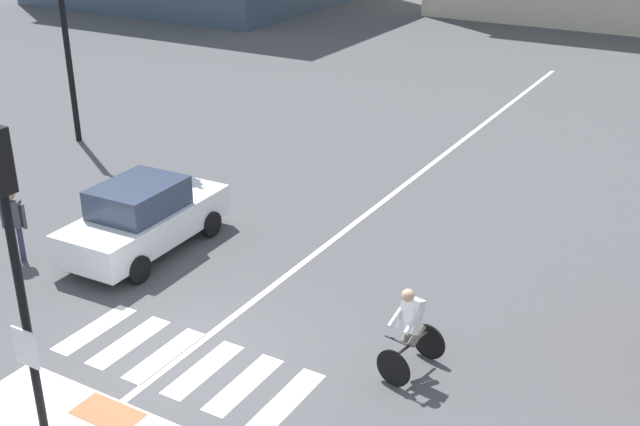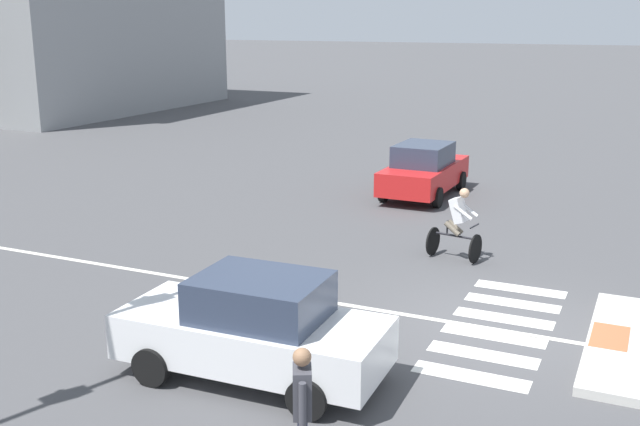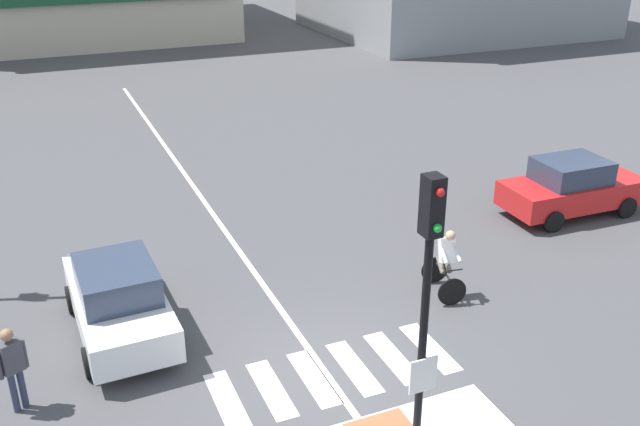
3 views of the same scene
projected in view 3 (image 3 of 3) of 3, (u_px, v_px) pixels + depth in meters
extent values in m
plane|color=#474749|center=(331.00, 369.00, 13.73)|extent=(300.00, 300.00, 0.00)
cylinder|color=black|center=(421.00, 361.00, 10.17)|extent=(0.12, 0.12, 4.00)
cube|color=white|center=(423.00, 375.00, 10.19)|extent=(0.44, 0.03, 0.56)
cube|color=black|center=(432.00, 206.00, 9.19)|extent=(0.24, 0.28, 0.84)
sphere|color=red|center=(440.00, 192.00, 8.95)|extent=(0.12, 0.12, 0.12)
sphere|color=green|center=(437.00, 228.00, 9.16)|extent=(0.12, 0.12, 0.12)
cube|color=silver|center=(227.00, 401.00, 12.86)|extent=(0.44, 1.80, 0.01)
cube|color=silver|center=(271.00, 389.00, 13.17)|extent=(0.44, 1.80, 0.01)
cube|color=silver|center=(314.00, 378.00, 13.47)|extent=(0.44, 1.80, 0.01)
cube|color=silver|center=(354.00, 367.00, 13.78)|extent=(0.44, 1.80, 0.01)
cube|color=silver|center=(393.00, 357.00, 14.08)|extent=(0.44, 1.80, 0.01)
cube|color=silver|center=(430.00, 348.00, 14.38)|extent=(0.44, 1.80, 0.01)
cube|color=silver|center=(196.00, 190.00, 22.08)|extent=(0.14, 28.00, 0.01)
cube|color=red|center=(572.00, 192.00, 20.27)|extent=(4.13, 1.78, 0.70)
cube|color=#2D384C|center=(571.00, 171.00, 19.94)|extent=(1.93, 1.52, 0.64)
cylinder|color=black|center=(586.00, 187.00, 21.55)|extent=(0.60, 0.19, 0.60)
cylinder|color=black|center=(626.00, 207.00, 20.14)|extent=(0.60, 0.19, 0.60)
cylinder|color=black|center=(516.00, 199.00, 20.68)|extent=(0.60, 0.19, 0.60)
cylinder|color=black|center=(553.00, 221.00, 19.27)|extent=(0.60, 0.19, 0.60)
cube|color=white|center=(119.00, 305.00, 14.66)|extent=(1.83, 4.15, 0.70)
cube|color=#2D384C|center=(116.00, 279.00, 14.27)|extent=(1.54, 1.94, 0.64)
cylinder|color=black|center=(71.00, 299.00, 15.54)|extent=(0.20, 0.61, 0.60)
cylinder|color=black|center=(147.00, 283.00, 16.18)|extent=(0.20, 0.61, 0.60)
cylinder|color=black|center=(89.00, 362.00, 13.43)|extent=(0.20, 0.61, 0.60)
cylinder|color=black|center=(176.00, 341.00, 14.07)|extent=(0.20, 0.61, 0.60)
cylinder|color=black|center=(452.00, 292.00, 15.76)|extent=(0.66, 0.16, 0.66)
cylinder|color=black|center=(435.00, 270.00, 16.70)|extent=(0.66, 0.16, 0.66)
cylinder|color=black|center=(444.00, 272.00, 16.14)|extent=(0.21, 0.89, 0.05)
cylinder|color=black|center=(441.00, 261.00, 16.23)|extent=(0.04, 0.04, 0.30)
cylinder|color=black|center=(453.00, 270.00, 15.60)|extent=(0.44, 0.11, 0.04)
cylinder|color=#6B6051|center=(447.00, 264.00, 16.10)|extent=(0.19, 0.41, 0.33)
cylinder|color=#6B6051|center=(441.00, 265.00, 16.07)|extent=(0.19, 0.41, 0.33)
cube|color=silver|center=(447.00, 250.00, 15.82)|extent=(0.40, 0.44, 0.60)
sphere|color=tan|center=(451.00, 235.00, 15.55)|extent=(0.22, 0.22, 0.22)
cylinder|color=silver|center=(457.00, 253.00, 15.69)|extent=(0.16, 0.46, 0.31)
cylinder|color=silver|center=(443.00, 254.00, 15.63)|extent=(0.16, 0.46, 0.31)
cylinder|color=#2D334C|center=(14.00, 392.00, 12.44)|extent=(0.12, 0.12, 0.82)
cylinder|color=#2D334C|center=(23.00, 388.00, 12.55)|extent=(0.12, 0.12, 0.82)
cube|color=#3F3F47|center=(11.00, 357.00, 12.21)|extent=(0.42, 0.36, 0.60)
cylinder|color=#3F3F47|center=(24.00, 353.00, 12.39)|extent=(0.09, 0.09, 0.56)
sphere|color=#936B4C|center=(7.00, 335.00, 12.03)|extent=(0.22, 0.22, 0.22)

